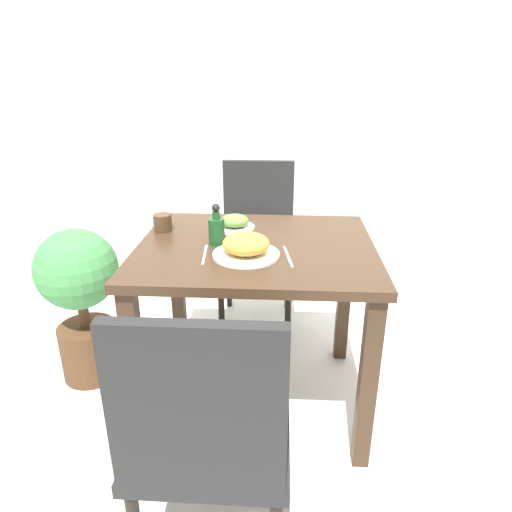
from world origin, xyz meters
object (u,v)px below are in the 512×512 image
(potted_plant_left, at_px, (80,293))
(sauce_bottle, at_px, (217,229))
(drink_cup, at_px, (163,223))
(chair_near, at_px, (208,434))
(side_plate, at_px, (235,223))
(chair_far, at_px, (257,234))
(food_plate, at_px, (246,246))

(potted_plant_left, bearing_deg, sauce_bottle, -10.13)
(drink_cup, height_order, potted_plant_left, drink_cup)
(chair_near, xyz_separation_m, side_plate, (-0.03, 0.96, 0.25))
(chair_far, distance_m, sauce_bottle, 0.80)
(sauce_bottle, height_order, potted_plant_left, sauce_bottle)
(chair_far, bearing_deg, potted_plant_left, -140.78)
(chair_far, distance_m, food_plate, 0.91)
(potted_plant_left, bearing_deg, side_plate, 4.83)
(side_plate, relative_size, potted_plant_left, 0.23)
(side_plate, distance_m, drink_cup, 0.30)
(chair_far, height_order, food_plate, chair_far)
(chair_far, bearing_deg, drink_cup, -121.25)
(chair_near, height_order, drink_cup, chair_near)
(food_plate, distance_m, sauce_bottle, 0.18)
(side_plate, bearing_deg, potted_plant_left, -175.17)
(food_plate, bearing_deg, chair_near, -94.19)
(food_plate, bearing_deg, chair_far, 90.54)
(food_plate, height_order, drink_cup, food_plate)
(chair_near, relative_size, chair_far, 1.00)
(chair_near, xyz_separation_m, potted_plant_left, (-0.73, 0.90, -0.08))
(chair_far, xyz_separation_m, sauce_bottle, (-0.12, -0.74, 0.28))
(chair_near, height_order, potted_plant_left, chair_near)
(drink_cup, xyz_separation_m, sauce_bottle, (0.25, -0.14, 0.02))
(chair_near, xyz_separation_m, sauce_bottle, (-0.08, 0.78, 0.28))
(chair_near, bearing_deg, chair_far, -91.49)
(food_plate, bearing_deg, sauce_bottle, 134.37)
(side_plate, relative_size, sauce_bottle, 1.06)
(chair_near, height_order, sauce_bottle, chair_near)
(side_plate, bearing_deg, food_plate, -76.36)
(chair_far, distance_m, side_plate, 0.62)
(drink_cup, bearing_deg, chair_far, 58.75)
(chair_far, xyz_separation_m, food_plate, (0.01, -0.87, 0.26))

